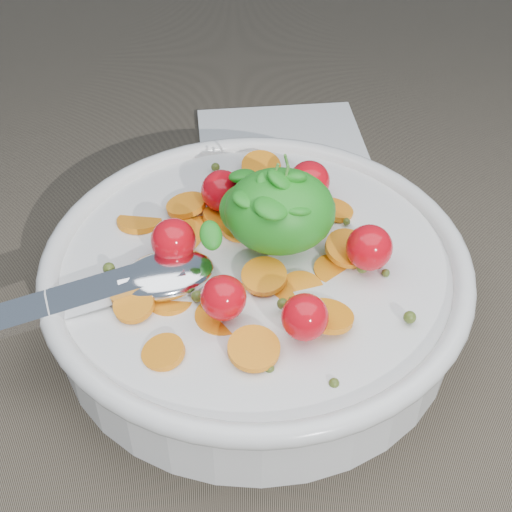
{
  "coord_description": "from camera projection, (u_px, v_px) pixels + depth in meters",
  "views": [
    {
      "loc": [
        -0.01,
        -0.39,
        0.39
      ],
      "look_at": [
        -0.0,
        -0.02,
        0.06
      ],
      "focal_mm": 50.0,
      "sensor_mm": 36.0,
      "label": 1
    }
  ],
  "objects": [
    {
      "name": "ground",
      "position": [
        261.0,
        295.0,
        0.55
      ],
      "size": [
        6.0,
        6.0,
        0.0
      ],
      "primitive_type": "plane",
      "color": "brown",
      "rests_on": "ground"
    },
    {
      "name": "bowl",
      "position": [
        256.0,
        280.0,
        0.51
      ],
      "size": [
        0.33,
        0.3,
        0.13
      ],
      "color": "silver",
      "rests_on": "ground"
    },
    {
      "name": "napkin",
      "position": [
        282.0,
        145.0,
        0.7
      ],
      "size": [
        0.17,
        0.15,
        0.01
      ],
      "primitive_type": "cube",
      "rotation": [
        0.0,
        0.0,
        0.08
      ],
      "color": "white",
      "rests_on": "ground"
    }
  ]
}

